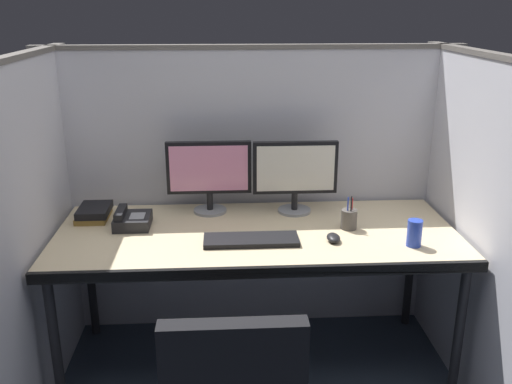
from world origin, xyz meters
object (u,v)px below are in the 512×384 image
(monitor_right, at_px, (295,172))
(computer_mouse, at_px, (333,238))
(desk, at_px, (257,242))
(soda_can, at_px, (414,233))
(pen_cup, at_px, (349,219))
(keyboard_main, at_px, (251,240))
(monitor_left, at_px, (209,172))
(book_stack, at_px, (94,213))
(desk_phone, at_px, (132,220))

(monitor_right, height_order, computer_mouse, monitor_right)
(desk, relative_size, soda_can, 15.57)
(desk, bearing_deg, pen_cup, 2.57)
(keyboard_main, bearing_deg, monitor_left, 115.59)
(desk, xyz_separation_m, soda_can, (0.69, -0.20, 0.11))
(monitor_right, height_order, keyboard_main, monitor_right)
(desk, relative_size, monitor_left, 4.42)
(monitor_left, bearing_deg, pen_cup, -21.82)
(monitor_right, relative_size, book_stack, 2.01)
(desk_phone, bearing_deg, keyboard_main, -21.44)
(desk_phone, bearing_deg, book_stack, 149.85)
(keyboard_main, height_order, desk_phone, desk_phone)
(pen_cup, bearing_deg, book_stack, 170.60)
(book_stack, relative_size, pen_cup, 1.27)
(monitor_right, distance_m, computer_mouse, 0.46)
(monitor_right, relative_size, computer_mouse, 4.48)
(keyboard_main, xyz_separation_m, desk_phone, (-0.57, 0.22, 0.02))
(keyboard_main, distance_m, computer_mouse, 0.37)
(desk_phone, bearing_deg, soda_can, -13.34)
(monitor_right, distance_m, keyboard_main, 0.49)
(monitor_right, distance_m, desk_phone, 0.85)
(computer_mouse, distance_m, book_stack, 1.20)
(book_stack, bearing_deg, computer_mouse, -17.15)
(pen_cup, bearing_deg, monitor_left, 158.18)
(book_stack, xyz_separation_m, pen_cup, (1.25, -0.21, 0.02))
(monitor_right, bearing_deg, computer_mouse, -71.54)
(keyboard_main, height_order, soda_can, soda_can)
(keyboard_main, bearing_deg, desk, 74.21)
(monitor_right, bearing_deg, monitor_left, 176.63)
(desk, relative_size, monitor_right, 4.42)
(monitor_right, distance_m, soda_can, 0.68)
(keyboard_main, distance_m, book_stack, 0.85)
(desk, distance_m, computer_mouse, 0.37)
(desk_phone, height_order, soda_can, soda_can)
(monitor_right, bearing_deg, book_stack, -178.00)
(monitor_left, height_order, book_stack, monitor_left)
(keyboard_main, relative_size, pen_cup, 2.55)
(desk, relative_size, computer_mouse, 19.79)
(keyboard_main, relative_size, soda_can, 3.52)
(keyboard_main, relative_size, book_stack, 2.01)
(book_stack, bearing_deg, pen_cup, -9.40)
(desk, bearing_deg, monitor_left, 128.09)
(pen_cup, bearing_deg, computer_mouse, -124.80)
(monitor_left, relative_size, soda_can, 3.52)
(monitor_left, xyz_separation_m, computer_mouse, (0.57, -0.42, -0.20))
(desk, distance_m, soda_can, 0.73)
(desk_phone, xyz_separation_m, pen_cup, (1.05, -0.09, 0.02))
(monitor_left, xyz_separation_m, soda_can, (0.92, -0.49, -0.15))
(keyboard_main, xyz_separation_m, computer_mouse, (0.37, -0.01, 0.01))
(desk, height_order, pen_cup, pen_cup)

